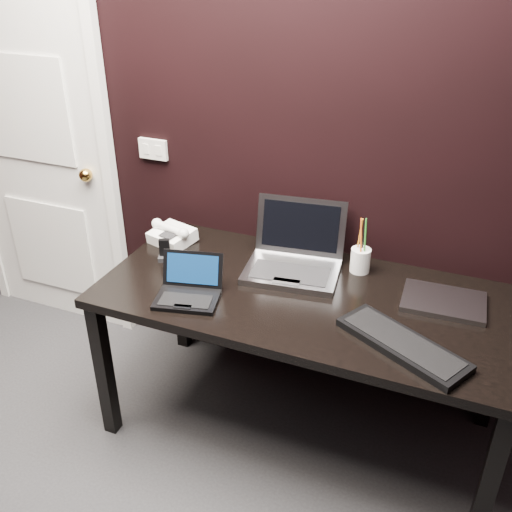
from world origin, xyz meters
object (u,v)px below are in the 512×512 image
at_px(silver_laptop, 294,259).
at_px(desk_phone, 172,235).
at_px(mobile_phone, 165,252).
at_px(pen_cup, 360,259).
at_px(desk, 304,309).
at_px(netbook, 189,290).
at_px(closed_laptop, 444,302).
at_px(door, 35,147).
at_px(ext_keyboard, 402,344).

distance_m(silver_laptop, desk_phone, 0.62).
bearing_deg(mobile_phone, pen_cup, 15.55).
relative_size(desk, netbook, 5.76).
distance_m(silver_laptop, closed_laptop, 0.64).
height_order(desk, mobile_phone, mobile_phone).
xyz_separation_m(netbook, mobile_phone, (-0.25, 0.24, 0.00)).
xyz_separation_m(door, closed_laptop, (2.18, -0.24, -0.29)).
distance_m(silver_laptop, mobile_phone, 0.59).
bearing_deg(desk_phone, door, 168.53).
bearing_deg(desk_phone, pen_cup, 4.81).
height_order(ext_keyboard, closed_laptop, ext_keyboard).
relative_size(silver_laptop, ext_keyboard, 0.87).
bearing_deg(closed_laptop, mobile_phone, -175.01).
relative_size(door, mobile_phone, 21.42).
bearing_deg(silver_laptop, door, 172.37).
bearing_deg(silver_laptop, closed_laptop, -2.90).
bearing_deg(pen_cup, door, 176.49).
relative_size(netbook, pen_cup, 1.16).
distance_m(ext_keyboard, pen_cup, 0.54).
xyz_separation_m(mobile_phone, pen_cup, (0.84, 0.23, 0.02)).
distance_m(desk_phone, pen_cup, 0.90).
xyz_separation_m(closed_laptop, mobile_phone, (-1.21, -0.11, 0.03)).
distance_m(netbook, closed_laptop, 1.02).
height_order(door, desk, door).
xyz_separation_m(netbook, closed_laptop, (0.96, 0.34, -0.02)).
bearing_deg(silver_laptop, desk, -57.56).
xyz_separation_m(silver_laptop, closed_laptop, (0.64, -0.03, -0.04)).
relative_size(ext_keyboard, mobile_phone, 5.08).
relative_size(ext_keyboard, closed_laptop, 1.54).
bearing_deg(desk_phone, desk, -14.49).
bearing_deg(door, silver_laptop, -7.63).
relative_size(desk, silver_laptop, 3.84).
distance_m(netbook, silver_laptop, 0.49).
bearing_deg(desk_phone, closed_laptop, -2.39).
bearing_deg(mobile_phone, desk_phone, 108.83).
bearing_deg(pen_cup, netbook, -141.49).
bearing_deg(netbook, ext_keyboard, -0.11).
bearing_deg(ext_keyboard, netbook, 179.89).
height_order(silver_laptop, pen_cup, silver_laptop).
distance_m(desk_phone, mobile_phone, 0.17).
xyz_separation_m(netbook, ext_keyboard, (0.86, -0.00, -0.02)).
bearing_deg(netbook, closed_laptop, 19.61).
xyz_separation_m(door, pen_cup, (1.81, -0.11, -0.25)).
height_order(closed_laptop, desk_phone, desk_phone).
bearing_deg(ext_keyboard, silver_laptop, 144.90).
distance_m(desk, ext_keyboard, 0.49).
xyz_separation_m(door, ext_keyboard, (2.08, -0.58, -0.29)).
distance_m(ext_keyboard, desk_phone, 1.23).
bearing_deg(pen_cup, desk, -121.85).
distance_m(closed_laptop, desk_phone, 1.27).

